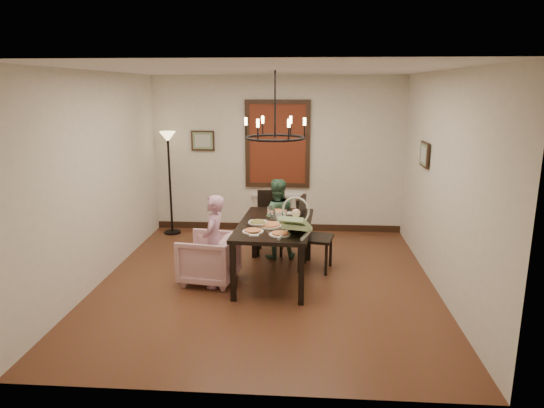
# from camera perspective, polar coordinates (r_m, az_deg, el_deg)

# --- Properties ---
(room_shell) EXTENTS (4.51, 5.00, 2.81)m
(room_shell) POSITION_cam_1_polar(r_m,az_deg,el_deg) (6.66, -0.44, 3.30)
(room_shell) COLOR #592E1E
(room_shell) RESTS_ON ground
(dining_table) EXTENTS (1.05, 1.76, 0.80)m
(dining_table) POSITION_cam_1_polar(r_m,az_deg,el_deg) (6.59, 0.34, -2.95)
(dining_table) COLOR black
(dining_table) RESTS_ON room_shell
(chair_far) EXTENTS (0.44, 0.44, 1.00)m
(chair_far) POSITION_cam_1_polar(r_m,az_deg,el_deg) (7.67, -0.20, -2.23)
(chair_far) COLOR black
(chair_far) RESTS_ON room_shell
(chair_right) EXTENTS (0.56, 0.56, 1.08)m
(chair_right) POSITION_cam_1_polar(r_m,az_deg,el_deg) (7.00, 5.14, -3.51)
(chair_right) COLOR black
(chair_right) RESTS_ON room_shell
(armchair) EXTENTS (0.82, 0.81, 0.66)m
(armchair) POSITION_cam_1_polar(r_m,az_deg,el_deg) (6.67, -7.45, -6.35)
(armchair) COLOR #DDA9B8
(armchair) RESTS_ON room_shell
(elderly_woman) EXTENTS (0.28, 0.40, 1.03)m
(elderly_woman) POSITION_cam_1_polar(r_m,az_deg,el_deg) (6.45, -6.82, -5.30)
(elderly_woman) COLOR #CB8FAE
(elderly_woman) RESTS_ON room_shell
(seated_man) EXTENTS (0.57, 0.49, 1.03)m
(seated_man) POSITION_cam_1_polar(r_m,az_deg,el_deg) (7.47, 0.51, -2.53)
(seated_man) COLOR #3D674B
(seated_man) RESTS_ON room_shell
(baby_bouncer) EXTENTS (0.49, 0.59, 0.33)m
(baby_bouncer) POSITION_cam_1_polar(r_m,az_deg,el_deg) (5.99, 2.80, -2.16)
(baby_bouncer) COLOR #C1F1A6
(baby_bouncer) RESTS_ON dining_table
(salad_bowl) EXTENTS (0.30, 0.30, 0.07)m
(salad_bowl) POSITION_cam_1_polar(r_m,az_deg,el_deg) (6.40, -1.67, -2.31)
(salad_bowl) COLOR white
(salad_bowl) RESTS_ON dining_table
(pizza_platter) EXTENTS (0.31, 0.31, 0.04)m
(pizza_platter) POSITION_cam_1_polar(r_m,az_deg,el_deg) (6.39, -0.27, -2.50)
(pizza_platter) COLOR tan
(pizza_platter) RESTS_ON dining_table
(drinking_glass) EXTENTS (0.07, 0.07, 0.13)m
(drinking_glass) POSITION_cam_1_polar(r_m,az_deg,el_deg) (6.73, 0.09, -1.25)
(drinking_glass) COLOR silver
(drinking_glass) RESTS_ON dining_table
(window_blinds) EXTENTS (1.00, 0.03, 1.40)m
(window_blinds) POSITION_cam_1_polar(r_m,az_deg,el_deg) (8.70, 0.66, 7.05)
(window_blinds) COLOR maroon
(window_blinds) RESTS_ON room_shell
(radiator) EXTENTS (0.92, 0.12, 0.62)m
(radiator) POSITION_cam_1_polar(r_m,az_deg,el_deg) (8.94, 0.64, -0.91)
(radiator) COLOR silver
(radiator) RESTS_ON room_shell
(picture_back) EXTENTS (0.42, 0.03, 0.36)m
(picture_back) POSITION_cam_1_polar(r_m,az_deg,el_deg) (8.88, -8.14, 7.38)
(picture_back) COLOR black
(picture_back) RESTS_ON room_shell
(picture_right) EXTENTS (0.03, 0.42, 0.36)m
(picture_right) POSITION_cam_1_polar(r_m,az_deg,el_deg) (7.32, 17.49, 5.59)
(picture_right) COLOR black
(picture_right) RESTS_ON room_shell
(floor_lamp) EXTENTS (0.30, 0.30, 1.80)m
(floor_lamp) POSITION_cam_1_polar(r_m,az_deg,el_deg) (8.82, -11.90, 2.25)
(floor_lamp) COLOR black
(floor_lamp) RESTS_ON room_shell
(chandelier) EXTENTS (0.80, 0.80, 0.04)m
(chandelier) POSITION_cam_1_polar(r_m,az_deg,el_deg) (6.35, 0.36, 7.81)
(chandelier) COLOR black
(chandelier) RESTS_ON room_shell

